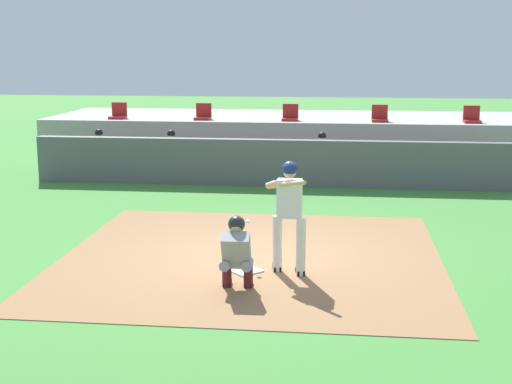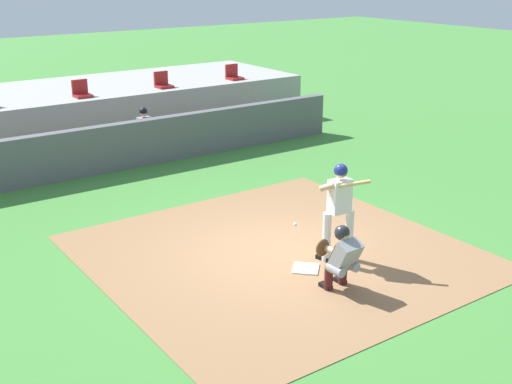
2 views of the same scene
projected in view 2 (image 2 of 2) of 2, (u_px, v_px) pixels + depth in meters
ground_plane at (278, 254)px, 11.96m from camera, size 80.00×80.00×0.00m
dirt_infield at (278, 254)px, 11.95m from camera, size 6.40×6.40×0.01m
home_plate at (306, 268)px, 11.33m from camera, size 0.62×0.62×0.02m
batter_at_plate at (339, 206)px, 11.35m from camera, size 0.68×0.77×1.80m
catcher_crouched at (340, 255)px, 10.46m from camera, size 0.49×1.56×1.13m
dugout_wall at (126, 145)px, 16.77m from camera, size 13.00×0.30×1.20m
dugout_bench at (111, 151)px, 17.67m from camera, size 11.80×0.44×0.45m
dugout_player_2 at (146, 131)px, 17.94m from camera, size 0.49×0.70×1.30m
stands_platform at (66, 111)px, 20.13m from camera, size 15.00×4.40×1.40m
stadium_seat_2 at (82, 92)px, 18.68m from camera, size 0.46×0.46×0.48m
stadium_seat_3 at (163, 83)px, 20.09m from camera, size 0.46×0.46×0.48m
stadium_seat_4 at (234, 75)px, 21.51m from camera, size 0.46×0.46×0.48m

